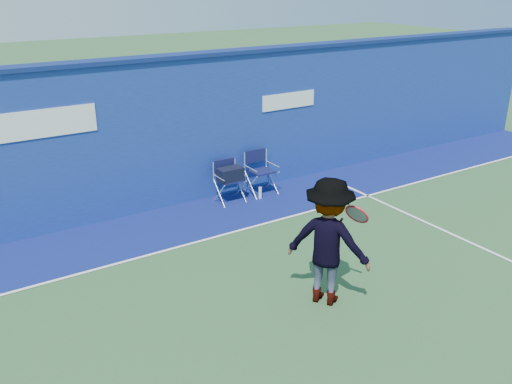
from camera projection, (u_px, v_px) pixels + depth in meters
ground at (284, 342)px, 7.14m from camera, size 80.00×80.00×0.00m
stadium_wall at (133, 137)px, 10.65m from camera, size 24.00×0.50×3.08m
out_of_bounds_strip at (161, 228)px, 10.35m from camera, size 24.00×1.80×0.01m
court_lines at (259, 319)px, 7.60m from camera, size 24.00×12.00×0.01m
directors_chair_left at (230, 185)px, 11.49m from camera, size 0.53×0.49×0.89m
directors_chair_right at (261, 181)px, 11.94m from camera, size 0.57×0.51×0.95m
water_bottle at (260, 193)px, 11.72m from camera, size 0.07×0.07×0.26m
tennis_player at (328, 242)px, 7.73m from camera, size 1.28×1.43×1.92m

